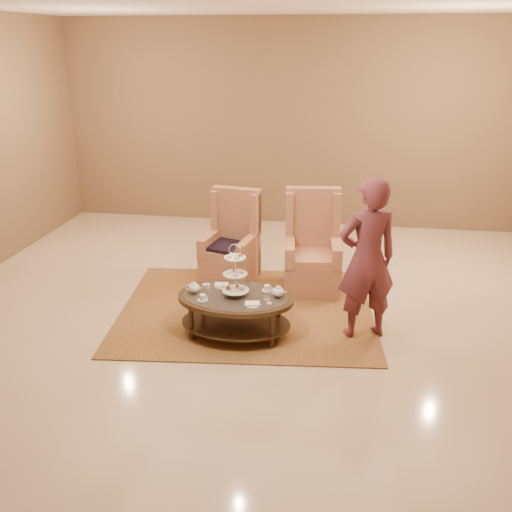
% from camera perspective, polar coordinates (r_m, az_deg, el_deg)
% --- Properties ---
extents(ground, '(8.00, 8.00, 0.00)m').
position_cam_1_polar(ground, '(6.76, -0.28, -6.53)').
color(ground, beige).
rests_on(ground, ground).
extents(ceiling, '(8.00, 8.00, 0.02)m').
position_cam_1_polar(ceiling, '(6.76, -0.28, -6.53)').
color(ceiling, white).
rests_on(ceiling, ground).
extents(wall_back, '(8.00, 0.04, 3.50)m').
position_cam_1_polar(wall_back, '(10.07, 3.49, 12.98)').
color(wall_back, brown).
rests_on(wall_back, ground).
extents(rug, '(3.28, 2.82, 0.02)m').
position_cam_1_polar(rug, '(7.02, -0.93, -5.37)').
color(rug, olive).
rests_on(rug, ground).
extents(tea_table, '(1.32, 0.93, 1.08)m').
position_cam_1_polar(tea_table, '(6.30, -2.05, -4.69)').
color(tea_table, black).
rests_on(tea_table, ground).
extents(armchair_left, '(0.78, 0.80, 1.24)m').
position_cam_1_polar(armchair_left, '(7.80, -2.41, 0.64)').
color(armchair_left, '#BB7958').
rests_on(armchair_left, ground).
extents(armchair_right, '(0.78, 0.81, 1.32)m').
position_cam_1_polar(armchair_right, '(7.52, 5.61, -0.03)').
color(armchair_right, '#BB7958').
rests_on(armchair_right, ground).
extents(person, '(0.78, 0.65, 1.81)m').
position_cam_1_polar(person, '(6.20, 11.05, -0.33)').
color(person, brown).
rests_on(person, ground).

